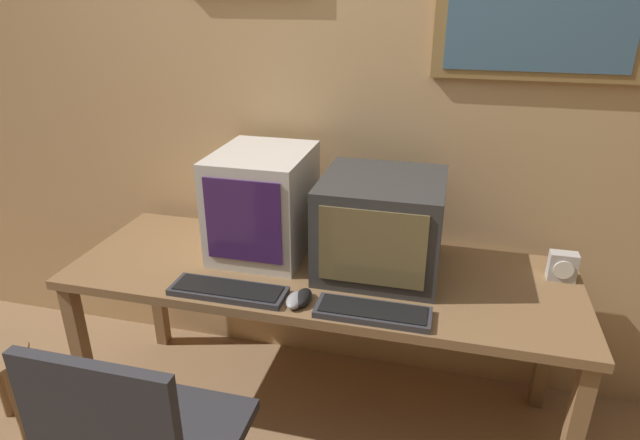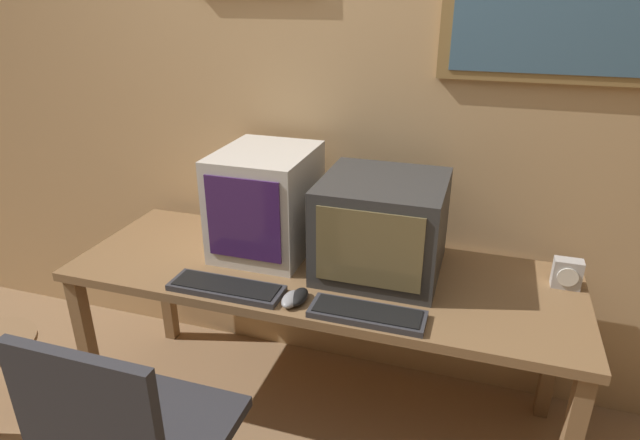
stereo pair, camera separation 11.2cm
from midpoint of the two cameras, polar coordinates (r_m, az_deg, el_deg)
wall_back at (r=2.30m, az=4.98°, el=12.78°), size 8.00×0.08×2.60m
desk at (r=2.14m, az=1.51°, el=-7.04°), size 1.96×0.69×0.72m
monitor_left at (r=2.19m, az=-4.29°, el=2.00°), size 0.36×0.44×0.42m
monitor_right at (r=2.04m, az=8.17°, el=-0.64°), size 0.46×0.46×0.37m
keyboard_main at (r=1.98m, az=-8.36°, el=-7.18°), size 0.42×0.14×0.03m
keyboard_side at (r=1.82m, az=6.83°, el=-9.93°), size 0.39×0.13×0.03m
mouse_near_keyboard at (r=1.89m, az=-0.53°, el=-8.24°), size 0.06×0.12×0.04m
mouse_far_corner at (r=1.88m, az=-1.38°, el=-8.46°), size 0.06×0.11×0.04m
desk_clock at (r=2.18m, az=26.21°, el=-5.18°), size 0.10×0.06×0.11m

